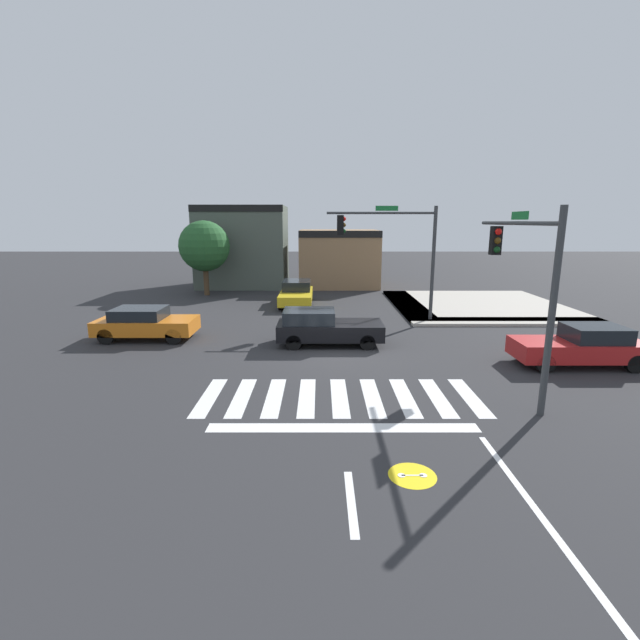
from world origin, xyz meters
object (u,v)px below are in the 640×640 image
at_px(traffic_signal_northeast, 393,242).
at_px(car_orange, 146,323).
at_px(car_black, 325,327).
at_px(roadside_tree, 205,246).
at_px(car_yellow, 297,293).
at_px(traffic_signal_southeast, 523,266).
at_px(car_red, 583,346).

distance_m(traffic_signal_northeast, car_orange, 12.22).
distance_m(traffic_signal_northeast, car_black, 6.39).
distance_m(car_black, roadside_tree, 15.35).
bearing_deg(car_black, car_orange, 173.86).
distance_m(traffic_signal_northeast, car_yellow, 7.82).
bearing_deg(traffic_signal_southeast, car_yellow, 27.38).
bearing_deg(roadside_tree, car_yellow, -28.99).
relative_size(car_black, roadside_tree, 0.85).
xyz_separation_m(traffic_signal_southeast, traffic_signal_northeast, (-2.29, 9.30, 0.29)).
bearing_deg(roadside_tree, car_red, -42.10).
xyz_separation_m(car_yellow, car_black, (1.66, -9.16, 0.02)).
bearing_deg(traffic_signal_southeast, car_black, 48.45).
relative_size(traffic_signal_northeast, roadside_tree, 1.13).
relative_size(traffic_signal_northeast, car_orange, 1.38).
relative_size(traffic_signal_northeast, car_yellow, 1.23).
distance_m(car_black, car_orange, 7.88).
xyz_separation_m(car_black, car_red, (9.11, -2.83, -0.02)).
distance_m(traffic_signal_southeast, car_black, 8.20).
relative_size(traffic_signal_southeast, car_red, 1.21).
distance_m(traffic_signal_northeast, roadside_tree, 14.35).
bearing_deg(car_yellow, car_black, 10.28).
relative_size(car_red, roadside_tree, 0.88).
bearing_deg(roadside_tree, car_black, -57.47).
bearing_deg(car_red, traffic_signal_southeast, 32.99).
xyz_separation_m(traffic_signal_southeast, car_yellow, (-7.36, 14.21, -3.06)).
height_order(car_black, roadside_tree, roadside_tree).
bearing_deg(car_orange, car_black, -6.14).
xyz_separation_m(traffic_signal_southeast, car_red, (3.41, 2.22, -3.06)).
height_order(car_red, roadside_tree, roadside_tree).
bearing_deg(roadside_tree, car_orange, -88.56).
bearing_deg(car_black, car_red, -17.27).
bearing_deg(car_red, car_yellow, -48.07).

